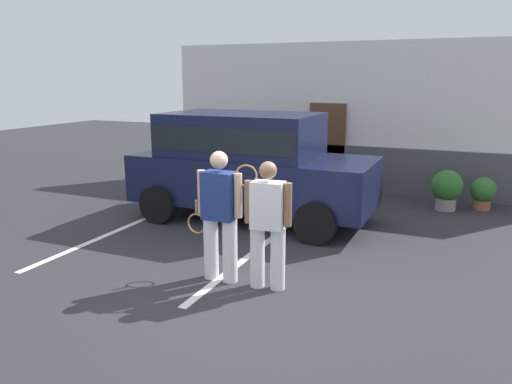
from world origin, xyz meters
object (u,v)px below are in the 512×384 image
(tennis_player_woman, at_px, (267,223))
(potted_plant_by_porch, at_px, (447,188))
(tennis_player_man, at_px, (220,215))
(potted_plant_secondary, at_px, (483,192))
(parked_suv, at_px, (248,161))

(tennis_player_woman, xyz_separation_m, potted_plant_by_porch, (1.91, 5.14, -0.41))
(potted_plant_by_porch, bearing_deg, tennis_player_woman, -110.42)
(tennis_player_man, relative_size, potted_plant_by_porch, 2.10)
(tennis_player_man, height_order, potted_plant_secondary, tennis_player_man)
(tennis_player_woman, bearing_deg, potted_plant_by_porch, -116.32)
(tennis_player_man, relative_size, potted_plant_secondary, 2.60)
(parked_suv, distance_m, tennis_player_woman, 3.33)
(tennis_player_man, height_order, potted_plant_by_porch, tennis_player_man)
(tennis_player_woman, distance_m, potted_plant_by_porch, 5.50)
(parked_suv, height_order, potted_plant_secondary, parked_suv)
(parked_suv, height_order, tennis_player_woman, parked_suv)
(parked_suv, bearing_deg, potted_plant_by_porch, 32.27)
(tennis_player_man, bearing_deg, potted_plant_by_porch, -115.42)
(parked_suv, xyz_separation_m, tennis_player_woman, (1.60, -2.91, -0.26))
(parked_suv, relative_size, tennis_player_man, 2.59)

